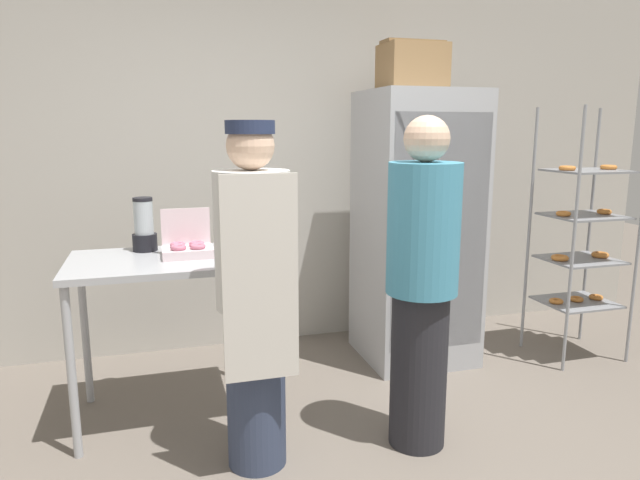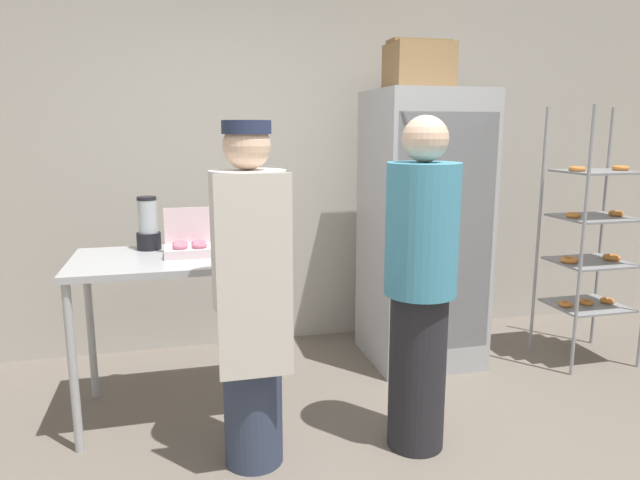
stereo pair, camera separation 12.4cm
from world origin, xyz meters
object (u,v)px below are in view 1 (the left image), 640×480
object	(u,v)px
blender_pitcher	(144,227)
person_baker	(254,294)
cardboard_storage_box	(412,66)
person_customer	(422,284)
baking_rack	(582,238)
refrigerator	(416,228)
donut_box	(188,248)

from	to	relation	value
blender_pitcher	person_baker	xyz separation A→B (m)	(0.49, -0.84, -0.20)
cardboard_storage_box	person_customer	size ratio (longest dim) A/B	0.24
baking_rack	person_baker	world-z (taller)	baking_rack
baking_rack	cardboard_storage_box	world-z (taller)	cardboard_storage_box
blender_pitcher	person_baker	size ratio (longest dim) A/B	0.19
baking_rack	cardboard_storage_box	size ratio (longest dim) A/B	4.30
person_baker	person_customer	size ratio (longest dim) A/B	0.98
person_customer	refrigerator	bearing A→B (deg)	65.53
donut_box	person_customer	world-z (taller)	person_customer
baking_rack	person_baker	xyz separation A→B (m)	(-2.46, -0.72, -0.00)
baking_rack	cardboard_storage_box	bearing A→B (deg)	163.65
cardboard_storage_box	donut_box	bearing A→B (deg)	-163.69
blender_pitcher	refrigerator	bearing A→B (deg)	5.91
blender_pitcher	person_customer	world-z (taller)	person_customer
baking_rack	cardboard_storage_box	distance (m)	1.69
refrigerator	blender_pitcher	size ratio (longest dim) A/B	6.05
refrigerator	cardboard_storage_box	size ratio (longest dim) A/B	4.56
refrigerator	blender_pitcher	xyz separation A→B (m)	(-1.81, -0.19, 0.13)
donut_box	person_baker	xyz separation A→B (m)	(0.26, -0.62, -0.11)
donut_box	baking_rack	bearing A→B (deg)	2.15
cardboard_storage_box	person_baker	bearing A→B (deg)	-140.00
blender_pitcher	person_baker	distance (m)	0.99
refrigerator	person_baker	world-z (taller)	refrigerator
baking_rack	person_baker	distance (m)	2.57
person_baker	person_customer	distance (m)	0.84
cardboard_storage_box	person_customer	distance (m)	1.68
cardboard_storage_box	person_baker	xyz separation A→B (m)	(-1.28, -1.07, -1.17)
donut_box	person_customer	distance (m)	1.29
blender_pitcher	cardboard_storage_box	distance (m)	2.02
donut_box	cardboard_storage_box	bearing A→B (deg)	16.31
person_baker	baking_rack	bearing A→B (deg)	16.40
refrigerator	blender_pitcher	bearing A→B (deg)	-174.09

